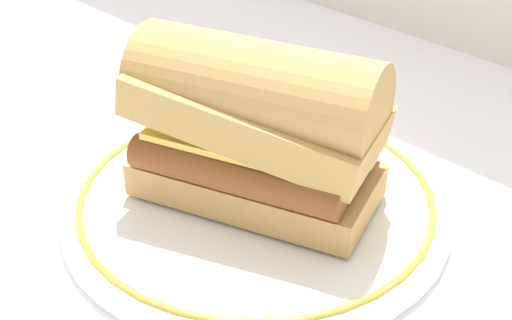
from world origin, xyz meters
TOP-DOWN VIEW (x-y plane):
  - ground_plane at (0.00, 0.00)m, footprint 1.50×1.50m
  - plate at (-0.02, 0.02)m, footprint 0.29×0.29m
  - sausage_sandwich at (-0.02, 0.02)m, footprint 0.20×0.15m

SIDE VIEW (x-z plane):
  - ground_plane at x=0.00m, z-range 0.00..0.00m
  - plate at x=-0.02m, z-range 0.00..0.02m
  - sausage_sandwich at x=-0.02m, z-range 0.01..0.14m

